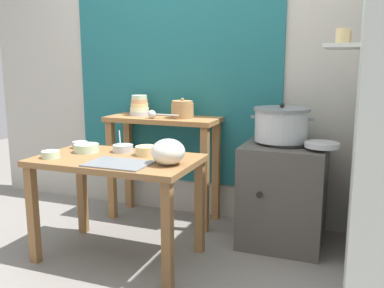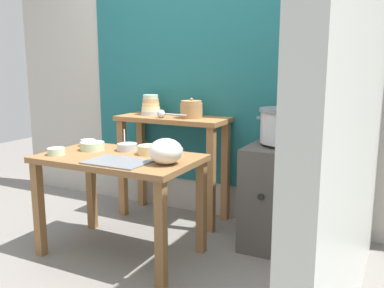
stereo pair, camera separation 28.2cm
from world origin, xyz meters
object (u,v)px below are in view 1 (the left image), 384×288
object	(u,v)px
stove_block	(283,193)
serving_tray	(118,164)
prep_bowl_5	(80,144)
wide_pan	(322,145)
prep_bowl_1	(172,151)
prep_bowl_3	(146,150)
back_shelf_table	(163,143)
plastic_bag	(168,152)
prep_bowl_4	(123,148)
prep_bowl_0	(51,154)
bowl_stack_enamel	(139,106)
prep_table	(117,173)
clay_pot	(182,110)
prep_bowl_2	(86,148)
steamer_pot	(281,124)
ladle	(153,114)

from	to	relation	value
stove_block	serving_tray	world-z (taller)	stove_block
prep_bowl_5	wide_pan	bearing A→B (deg)	12.11
prep_bowl_1	prep_bowl_3	bearing A→B (deg)	-152.80
back_shelf_table	plastic_bag	xyz separation A→B (m)	(0.44, -0.86, 0.12)
plastic_bag	prep_bowl_4	bearing A→B (deg)	153.25
prep_bowl_0	prep_bowl_5	bearing A→B (deg)	92.20
bowl_stack_enamel	prep_bowl_0	xyz separation A→B (m)	(-0.15, -1.00, -0.23)
prep_bowl_5	prep_table	bearing A→B (deg)	-22.96
prep_table	back_shelf_table	xyz separation A→B (m)	(-0.02, 0.80, 0.07)
prep_bowl_1	serving_tray	bearing A→B (deg)	-117.48
bowl_stack_enamel	wide_pan	bearing A→B (deg)	-10.35
back_shelf_table	prep_bowl_5	world-z (taller)	back_shelf_table
bowl_stack_enamel	prep_bowl_1	world-z (taller)	bowl_stack_enamel
stove_block	prep_bowl_5	bearing A→B (deg)	-161.30
prep_table	prep_bowl_3	distance (m)	0.25
back_shelf_table	prep_bowl_3	xyz separation A→B (m)	(0.18, -0.67, 0.08)
prep_table	stove_block	distance (m)	1.25
back_shelf_table	prep_bowl_1	distance (m)	0.68
clay_pot	bowl_stack_enamel	world-z (taller)	bowl_stack_enamel
prep_bowl_0	prep_bowl_2	size ratio (longest dim) A/B	0.69
prep_bowl_2	prep_bowl_5	xyz separation A→B (m)	(-0.13, 0.11, -0.00)
serving_tray	prep_bowl_3	world-z (taller)	prep_bowl_3
bowl_stack_enamel	serving_tray	size ratio (longest dim) A/B	0.44
prep_table	prep_bowl_3	bearing A→B (deg)	40.30
wide_pan	prep_bowl_1	size ratio (longest dim) A/B	1.76
stove_block	serving_tray	xyz separation A→B (m)	(-0.92, -0.84, 0.34)
prep_table	prep_bowl_3	size ratio (longest dim) A/B	7.06
stove_block	prep_bowl_2	size ratio (longest dim) A/B	4.42
steamer_pot	wide_pan	bearing A→B (deg)	-25.24
prep_bowl_2	prep_bowl_5	size ratio (longest dim) A/B	1.55
prep_table	back_shelf_table	world-z (taller)	back_shelf_table
prep_table	steamer_pot	xyz separation A→B (m)	(0.99, 0.69, 0.30)
bowl_stack_enamel	ladle	distance (m)	0.25
plastic_bag	prep_bowl_3	size ratio (longest dim) A/B	1.39
steamer_pot	prep_bowl_3	xyz separation A→B (m)	(-0.83, -0.56, -0.15)
prep_table	serving_tray	bearing A→B (deg)	-56.14
steamer_pot	wide_pan	size ratio (longest dim) A/B	1.95
prep_table	ladle	size ratio (longest dim) A/B	4.01
prep_bowl_2	prep_bowl_3	distance (m)	0.45
ladle	wide_pan	xyz separation A→B (m)	(1.35, -0.14, -0.14)
prep_bowl_4	stove_block	bearing A→B (deg)	24.85
serving_tray	prep_bowl_5	distance (m)	0.64
prep_bowl_3	plastic_bag	bearing A→B (deg)	-37.77
steamer_pot	prep_bowl_5	xyz separation A→B (m)	(-1.41, -0.51, -0.16)
ladle	plastic_bag	world-z (taller)	ladle
stove_block	prep_bowl_0	xyz separation A→B (m)	(-1.44, -0.84, 0.36)
clay_pot	prep_bowl_2	xyz separation A→B (m)	(-0.45, -0.73, -0.22)
prep_bowl_1	clay_pot	bearing A→B (deg)	105.17
clay_pot	bowl_stack_enamel	size ratio (longest dim) A/B	1.05
steamer_pot	ladle	size ratio (longest dim) A/B	1.67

